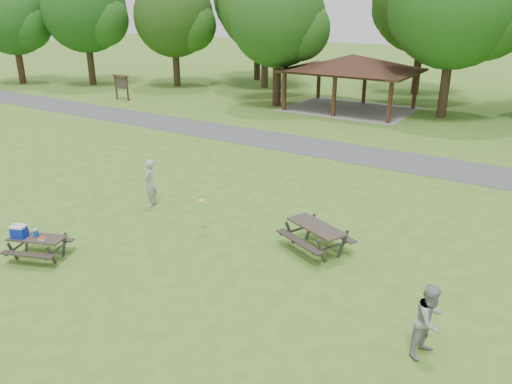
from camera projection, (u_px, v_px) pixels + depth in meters
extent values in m
plane|color=#457220|center=(149.00, 272.00, 13.95)|extent=(160.00, 160.00, 0.00)
cube|color=#464749|center=(346.00, 152.00, 24.98)|extent=(120.00, 3.20, 0.02)
cube|color=#391E14|center=(284.00, 91.00, 34.13)|extent=(0.22, 0.22, 2.60)
cube|color=#311E12|center=(319.00, 81.00, 38.39)|extent=(0.22, 0.22, 2.60)
cube|color=#3A2015|center=(334.00, 97.00, 32.28)|extent=(0.22, 0.22, 2.60)
cube|color=#371F14|center=(364.00, 86.00, 36.53)|extent=(0.22, 0.22, 2.60)
cube|color=#391D14|center=(390.00, 102.00, 30.42)|extent=(0.22, 0.22, 2.60)
cube|color=#321F12|center=(415.00, 90.00, 34.68)|extent=(0.22, 0.22, 2.60)
cube|color=black|center=(352.00, 70.00, 33.91)|extent=(8.60, 6.60, 0.16)
pyramid|color=#311C13|center=(352.00, 62.00, 33.70)|extent=(7.01, 7.01, 1.00)
cube|color=gray|center=(349.00, 109.00, 34.86)|extent=(8.40, 6.40, 0.03)
cube|color=#362113|center=(116.00, 88.00, 38.14)|extent=(0.10, 0.10, 1.80)
cube|color=#351D13|center=(127.00, 89.00, 37.53)|extent=(0.10, 0.10, 1.80)
cube|color=#312824|center=(121.00, 83.00, 37.69)|extent=(1.40, 0.06, 0.90)
cube|color=#381F16|center=(120.00, 76.00, 37.50)|extent=(1.60, 0.30, 0.06)
cylinder|color=black|center=(91.00, 64.00, 44.66)|extent=(0.60, 0.60, 3.67)
sphere|color=#144313|center=(85.00, 10.00, 43.04)|extent=(7.20, 7.20, 7.20)
sphere|color=#1A4B15|center=(101.00, 19.00, 42.72)|extent=(4.68, 4.68, 4.68)
sphere|color=#1B4915|center=(73.00, 16.00, 43.79)|extent=(4.32, 4.32, 4.32)
cylinder|color=#2E2114|center=(176.00, 67.00, 43.97)|extent=(0.60, 0.60, 3.32)
sphere|color=#1B3F12|center=(174.00, 16.00, 42.47)|extent=(6.80, 6.80, 6.80)
sphere|color=#1E4D16|center=(190.00, 25.00, 42.18)|extent=(4.42, 4.42, 4.42)
sphere|color=#1A4012|center=(160.00, 22.00, 43.17)|extent=(4.08, 4.08, 4.08)
cylinder|color=#302215|center=(265.00, 65.00, 43.13)|extent=(0.60, 0.60, 3.85)
sphere|color=#1F4F16|center=(265.00, 5.00, 41.40)|extent=(7.80, 7.80, 7.80)
sphere|color=#184413|center=(285.00, 15.00, 41.03)|extent=(5.07, 5.07, 5.07)
sphere|color=#1C4112|center=(248.00, 12.00, 42.23)|extent=(4.68, 4.68, 4.68)
cylinder|color=black|center=(277.00, 81.00, 35.57)|extent=(0.60, 0.60, 3.50)
sphere|color=#174313|center=(278.00, 19.00, 34.05)|extent=(6.60, 6.60, 6.60)
sphere|color=#1A4E16|center=(299.00, 29.00, 33.78)|extent=(4.29, 4.29, 4.29)
sphere|color=#1C4714|center=(260.00, 26.00, 34.74)|extent=(3.96, 3.96, 3.96)
cylinder|color=#312215|center=(445.00, 86.00, 31.93)|extent=(0.60, 0.60, 4.02)
sphere|color=#194E16|center=(456.00, 2.00, 30.14)|extent=(8.00, 8.00, 8.00)
sphere|color=#1D4F16|center=(487.00, 17.00, 29.76)|extent=(5.20, 5.20, 5.20)
sphere|color=#1B4814|center=(427.00, 12.00, 31.00)|extent=(4.80, 4.80, 4.80)
cylinder|color=black|center=(257.00, 56.00, 47.30)|extent=(0.60, 0.60, 4.38)
sphere|color=#183E11|center=(276.00, 7.00, 45.06)|extent=(5.20, 5.20, 5.20)
sphere|color=#1F4F16|center=(241.00, 5.00, 46.30)|extent=(4.80, 4.80, 4.80)
cylinder|color=black|center=(417.00, 68.00, 40.22)|extent=(0.60, 0.60, 4.13)
sphere|color=#1D4413|center=(425.00, 1.00, 38.41)|extent=(8.00, 8.00, 8.00)
sphere|color=#194814|center=(449.00, 12.00, 38.03)|extent=(5.20, 5.20, 5.20)
sphere|color=#174012|center=(403.00, 9.00, 39.27)|extent=(4.80, 4.80, 4.80)
cylinder|color=#301D15|center=(20.00, 65.00, 45.37)|extent=(0.60, 0.60, 3.32)
sphere|color=#154714|center=(12.00, 18.00, 43.91)|extent=(6.40, 6.40, 6.40)
sphere|color=#174A15|center=(27.00, 26.00, 43.66)|extent=(4.16, 4.16, 4.16)
sphere|color=#214B15|center=(3.00, 23.00, 44.57)|extent=(3.84, 3.84, 3.84)
cube|color=#2F2822|center=(37.00, 238.00, 14.46)|extent=(1.72, 1.18, 0.04)
cube|color=black|center=(27.00, 255.00, 14.07)|extent=(1.57, 0.80, 0.04)
cube|color=#302822|center=(49.00, 238.00, 15.04)|extent=(1.57, 0.80, 0.04)
cube|color=#3F3F41|center=(13.00, 251.00, 14.38)|extent=(0.17, 0.33, 0.70)
cube|color=#434346|center=(27.00, 241.00, 15.00)|extent=(0.17, 0.33, 0.70)
cube|color=#3A3A3D|center=(20.00, 245.00, 14.68)|extent=(0.53, 1.23, 0.04)
cube|color=#3A3A3C|center=(51.00, 255.00, 14.17)|extent=(0.17, 0.33, 0.70)
cube|color=#38383A|center=(64.00, 245.00, 14.78)|extent=(0.17, 0.33, 0.70)
cube|color=#3F3F42|center=(58.00, 249.00, 14.46)|extent=(0.53, 1.23, 0.04)
cube|color=#0B20B1|center=(19.00, 232.00, 14.40)|extent=(0.49, 0.43, 0.32)
cube|color=silver|center=(18.00, 226.00, 14.34)|extent=(0.51, 0.45, 0.05)
cylinder|color=silver|center=(18.00, 225.00, 14.32)|extent=(0.34, 0.15, 0.03)
cylinder|color=blue|center=(36.00, 233.00, 14.47)|extent=(0.18, 0.18, 0.19)
cylinder|color=silver|center=(35.00, 230.00, 14.43)|extent=(0.13, 0.13, 0.04)
cube|color=white|center=(42.00, 239.00, 14.31)|extent=(0.23, 0.23, 0.06)
cube|color=red|center=(42.00, 237.00, 14.29)|extent=(0.24, 0.24, 0.01)
cube|color=#322924|center=(316.00, 226.00, 14.88)|extent=(2.08, 1.47, 0.05)
cube|color=black|center=(299.00, 241.00, 14.66)|extent=(1.88, 1.02, 0.04)
cube|color=#2F2722|center=(332.00, 231.00, 15.33)|extent=(1.88, 1.02, 0.04)
cube|color=#3D3D3F|center=(290.00, 233.00, 15.39)|extent=(0.22, 0.40, 0.84)
cube|color=#464649|center=(310.00, 227.00, 15.81)|extent=(0.22, 0.40, 0.84)
cube|color=#3B3B3E|center=(300.00, 229.00, 15.59)|extent=(0.69, 1.47, 0.05)
cube|color=#414143|center=(322.00, 251.00, 14.24)|extent=(0.22, 0.40, 0.84)
cube|color=#3A3A3C|center=(343.00, 244.00, 14.66)|extent=(0.22, 0.40, 0.84)
cube|color=#424245|center=(333.00, 247.00, 14.44)|extent=(0.69, 1.47, 0.05)
cylinder|color=yellow|center=(202.00, 200.00, 15.86)|extent=(0.33, 0.33, 0.02)
imported|color=#AAAAAD|center=(150.00, 183.00, 18.16)|extent=(0.63, 0.75, 1.76)
imported|color=#969698|center=(430.00, 321.00, 10.41)|extent=(0.85, 0.97, 1.67)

